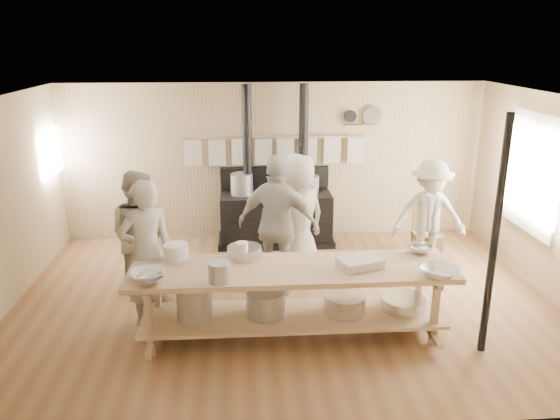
% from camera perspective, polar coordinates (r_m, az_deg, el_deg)
% --- Properties ---
extents(ground, '(7.00, 7.00, 0.00)m').
position_cam_1_polar(ground, '(7.25, 0.61, -9.33)').
color(ground, brown).
rests_on(ground, ground).
extents(room_shell, '(7.00, 7.00, 7.00)m').
position_cam_1_polar(room_shell, '(6.68, 0.66, 3.19)').
color(room_shell, tan).
rests_on(room_shell, ground).
extents(window_right, '(0.09, 1.50, 1.65)m').
position_cam_1_polar(window_right, '(8.29, 24.98, 3.51)').
color(window_right, beige).
rests_on(window_right, ground).
extents(left_opening, '(0.00, 0.90, 0.90)m').
position_cam_1_polar(left_opening, '(9.09, -22.77, 5.55)').
color(left_opening, white).
rests_on(left_opening, ground).
extents(stove, '(1.90, 0.75, 2.60)m').
position_cam_1_polar(stove, '(9.01, -0.49, -0.26)').
color(stove, black).
rests_on(stove, ground).
extents(towel_rail, '(3.00, 0.04, 0.47)m').
position_cam_1_polar(towel_rail, '(9.03, -0.58, 6.53)').
color(towel_rail, tan).
rests_on(towel_rail, ground).
extents(back_wall_shelf, '(0.63, 0.14, 0.32)m').
position_cam_1_polar(back_wall_shelf, '(9.19, 8.68, 9.38)').
color(back_wall_shelf, tan).
rests_on(back_wall_shelf, ground).
extents(prep_table, '(3.60, 0.90, 0.85)m').
position_cam_1_polar(prep_table, '(6.22, 1.21, -8.80)').
color(prep_table, tan).
rests_on(prep_table, ground).
extents(support_post, '(0.08, 0.08, 2.60)m').
position_cam_1_polar(support_post, '(6.04, 21.53, -2.85)').
color(support_post, black).
rests_on(support_post, ground).
extents(cook_far_left, '(0.77, 0.66, 1.77)m').
position_cam_1_polar(cook_far_left, '(6.55, -13.78, -4.41)').
color(cook_far_left, '#A9A595').
rests_on(cook_far_left, ground).
extents(cook_left, '(1.03, 0.96, 1.69)m').
position_cam_1_polar(cook_left, '(7.35, -14.58, -2.37)').
color(cook_left, '#A9A595').
rests_on(cook_left, ground).
extents(cook_center, '(1.05, 0.93, 1.82)m').
position_cam_1_polar(cook_center, '(7.49, 1.79, -0.91)').
color(cook_center, '#A9A595').
rests_on(cook_center, ground).
extents(cook_right, '(1.20, 0.85, 1.89)m').
position_cam_1_polar(cook_right, '(7.11, -0.18, -1.64)').
color(cook_right, '#A9A595').
rests_on(cook_right, ground).
extents(cook_by_window, '(1.13, 0.73, 1.65)m').
position_cam_1_polar(cook_by_window, '(8.17, 15.35, -0.58)').
color(cook_by_window, '#A9A595').
rests_on(cook_by_window, ground).
extents(chair, '(0.42, 0.42, 0.84)m').
position_cam_1_polar(chair, '(8.71, 15.00, -3.44)').
color(chair, brown).
rests_on(chair, ground).
extents(bowl_white_a, '(0.40, 0.40, 0.09)m').
position_cam_1_polar(bowl_white_a, '(5.96, -13.63, -6.59)').
color(bowl_white_a, white).
rests_on(bowl_white_a, prep_table).
extents(bowl_steel_a, '(0.40, 0.40, 0.09)m').
position_cam_1_polar(bowl_steel_a, '(5.82, -13.43, -7.16)').
color(bowl_steel_a, silver).
rests_on(bowl_steel_a, prep_table).
extents(bowl_white_b, '(0.57, 0.57, 0.10)m').
position_cam_1_polar(bowl_white_b, '(6.10, 16.36, -6.18)').
color(bowl_white_b, white).
rests_on(bowl_white_b, prep_table).
extents(bowl_steel_b, '(0.40, 0.40, 0.09)m').
position_cam_1_polar(bowl_steel_b, '(6.67, 14.46, -3.97)').
color(bowl_steel_b, silver).
rests_on(bowl_steel_b, prep_table).
extents(roasting_pan, '(0.53, 0.44, 0.10)m').
position_cam_1_polar(roasting_pan, '(6.12, 8.36, -5.51)').
color(roasting_pan, '#B2B2B7').
rests_on(roasting_pan, prep_table).
extents(mixing_bowl_large, '(0.53, 0.53, 0.13)m').
position_cam_1_polar(mixing_bowl_large, '(6.33, -3.73, -4.41)').
color(mixing_bowl_large, silver).
rests_on(mixing_bowl_large, prep_table).
extents(bucket_galv, '(0.26, 0.26, 0.22)m').
position_cam_1_polar(bucket_galv, '(5.73, -6.35, -6.48)').
color(bucket_galv, gray).
rests_on(bucket_galv, prep_table).
extents(deep_bowl_enamel, '(0.35, 0.35, 0.18)m').
position_cam_1_polar(deep_bowl_enamel, '(6.37, -10.80, -4.32)').
color(deep_bowl_enamel, white).
rests_on(deep_bowl_enamel, prep_table).
extents(pitcher, '(0.17, 0.17, 0.23)m').
position_cam_1_polar(pitcher, '(6.21, -4.00, -4.39)').
color(pitcher, white).
rests_on(pitcher, prep_table).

